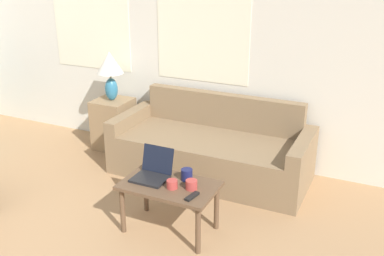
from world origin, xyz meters
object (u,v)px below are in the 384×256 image
object	(u,v)px
table_lamp	(110,68)
cup_navy	(191,185)
couch	(212,151)
laptop	(153,171)
cup_white	(172,184)
cup_yellow	(187,175)
coffee_table	(169,191)
tv_remote	(192,196)

from	to	relation	value
table_lamp	cup_navy	world-z (taller)	table_lamp
couch	table_lamp	distance (m)	1.56
table_lamp	laptop	size ratio (longest dim) A/B	1.95
couch	cup_white	world-z (taller)	couch
couch	cup_navy	world-z (taller)	couch
laptop	cup_white	world-z (taller)	laptop
couch	cup_yellow	bearing A→B (deg)	-79.27
couch	table_lamp	size ratio (longest dim) A/B	3.58
cup_navy	cup_white	xyz separation A→B (m)	(-0.15, -0.05, -0.00)
cup_navy	cup_white	size ratio (longest dim) A/B	1.06
coffee_table	cup_yellow	distance (m)	0.20
cup_yellow	laptop	bearing A→B (deg)	-164.54
cup_navy	cup_yellow	distance (m)	0.16
coffee_table	cup_yellow	xyz separation A→B (m)	(0.10, 0.13, 0.11)
couch	coffee_table	world-z (taller)	couch
table_lamp	couch	bearing A→B (deg)	-5.84
coffee_table	table_lamp	bearing A→B (deg)	138.15
cup_white	tv_remote	distance (m)	0.23
table_lamp	tv_remote	bearing A→B (deg)	-39.60
laptop	couch	bearing A→B (deg)	85.50
table_lamp	cup_navy	size ratio (longest dim) A/B	6.02
laptop	cup_yellow	bearing A→B (deg)	15.46
table_lamp	cup_yellow	bearing A→B (deg)	-37.08
cup_yellow	cup_navy	bearing A→B (deg)	-50.62
cup_navy	tv_remote	bearing A→B (deg)	-62.96
cup_yellow	cup_white	distance (m)	0.19
laptop	cup_navy	world-z (taller)	laptop
table_lamp	tv_remote	size ratio (longest dim) A/B	3.74
laptop	tv_remote	size ratio (longest dim) A/B	1.92
cup_yellow	cup_white	size ratio (longest dim) A/B	1.10
couch	cup_yellow	world-z (taller)	couch
couch	laptop	distance (m)	1.15
cup_white	table_lamp	bearing A→B (deg)	138.08
coffee_table	cup_navy	world-z (taller)	cup_navy
couch	laptop	xyz separation A→B (m)	(-0.09, -1.12, 0.24)
table_lamp	coffee_table	xyz separation A→B (m)	(1.46, -1.31, -0.62)
laptop	cup_navy	xyz separation A→B (m)	(0.39, -0.05, -0.02)
cup_navy	cup_white	distance (m)	0.16
coffee_table	tv_remote	xyz separation A→B (m)	(0.27, -0.12, 0.07)
couch	cup_navy	size ratio (longest dim) A/B	21.57
cup_white	tv_remote	bearing A→B (deg)	-17.99
coffee_table	cup_white	bearing A→B (deg)	-43.81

